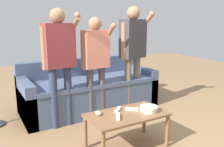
{
  "coord_description": "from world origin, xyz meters",
  "views": [
    {
      "loc": [
        -1.53,
        -2.17,
        1.44
      ],
      "look_at": [
        -0.05,
        0.43,
        0.78
      ],
      "focal_mm": 38.53,
      "sensor_mm": 36.0,
      "label": 1
    }
  ],
  "objects_px": {
    "player_center": "(96,57)",
    "game_remote_wand_far": "(118,110)",
    "snack_bowl": "(149,109)",
    "player_left": "(59,54)",
    "player_right": "(133,47)",
    "couch": "(89,91)",
    "game_remote_nunchuk": "(98,113)",
    "game_remote_wand_near": "(132,109)",
    "coffee_table": "(127,118)",
    "game_remote_wand_spare": "(118,117)"
  },
  "relations": [
    {
      "from": "player_center",
      "to": "game_remote_wand_far",
      "type": "height_order",
      "value": "player_center"
    },
    {
      "from": "couch",
      "to": "player_left",
      "type": "bearing_deg",
      "value": -143.73
    },
    {
      "from": "player_left",
      "to": "player_right",
      "type": "distance_m",
      "value": 1.2
    },
    {
      "from": "couch",
      "to": "game_remote_wand_near",
      "type": "height_order",
      "value": "couch"
    },
    {
      "from": "player_right",
      "to": "game_remote_nunchuk",
      "type": "bearing_deg",
      "value": -140.74
    },
    {
      "from": "game_remote_wand_far",
      "to": "player_right",
      "type": "bearing_deg",
      "value": 47.32
    },
    {
      "from": "game_remote_wand_spare",
      "to": "player_right",
      "type": "bearing_deg",
      "value": 49.11
    },
    {
      "from": "snack_bowl",
      "to": "player_center",
      "type": "height_order",
      "value": "player_center"
    },
    {
      "from": "couch",
      "to": "game_remote_nunchuk",
      "type": "bearing_deg",
      "value": -109.92
    },
    {
      "from": "game_remote_wand_near",
      "to": "game_remote_wand_spare",
      "type": "height_order",
      "value": "same"
    },
    {
      "from": "player_center",
      "to": "game_remote_wand_far",
      "type": "bearing_deg",
      "value": -98.47
    },
    {
      "from": "coffee_table",
      "to": "snack_bowl",
      "type": "height_order",
      "value": "snack_bowl"
    },
    {
      "from": "game_remote_nunchuk",
      "to": "game_remote_wand_near",
      "type": "distance_m",
      "value": 0.41
    },
    {
      "from": "snack_bowl",
      "to": "player_right",
      "type": "relative_size",
      "value": 0.13
    },
    {
      "from": "player_left",
      "to": "game_remote_wand_far",
      "type": "distance_m",
      "value": 1.07
    },
    {
      "from": "snack_bowl",
      "to": "game_remote_wand_near",
      "type": "distance_m",
      "value": 0.2
    },
    {
      "from": "game_remote_nunchuk",
      "to": "game_remote_wand_far",
      "type": "bearing_deg",
      "value": -0.54
    },
    {
      "from": "couch",
      "to": "game_remote_wand_far",
      "type": "xyz_separation_m",
      "value": [
        -0.2,
        -1.26,
        0.13
      ]
    },
    {
      "from": "player_right",
      "to": "game_remote_wand_far",
      "type": "distance_m",
      "value": 1.31
    },
    {
      "from": "snack_bowl",
      "to": "player_right",
      "type": "xyz_separation_m",
      "value": [
        0.48,
        1.04,
        0.59
      ]
    },
    {
      "from": "player_right",
      "to": "game_remote_wand_far",
      "type": "relative_size",
      "value": 12.5
    },
    {
      "from": "player_left",
      "to": "game_remote_wand_near",
      "type": "bearing_deg",
      "value": -57.28
    },
    {
      "from": "snack_bowl",
      "to": "player_right",
      "type": "distance_m",
      "value": 1.29
    },
    {
      "from": "player_left",
      "to": "coffee_table",
      "type": "bearing_deg",
      "value": -64.12
    },
    {
      "from": "couch",
      "to": "game_remote_wand_spare",
      "type": "relative_size",
      "value": 13.83
    },
    {
      "from": "couch",
      "to": "game_remote_wand_far",
      "type": "bearing_deg",
      "value": -99.04
    },
    {
      "from": "couch",
      "to": "game_remote_nunchuk",
      "type": "relative_size",
      "value": 24.51
    },
    {
      "from": "game_remote_wand_near",
      "to": "game_remote_nunchuk",
      "type": "bearing_deg",
      "value": 171.04
    },
    {
      "from": "player_center",
      "to": "player_left",
      "type": "bearing_deg",
      "value": -179.29
    },
    {
      "from": "couch",
      "to": "player_left",
      "type": "distance_m",
      "value": 1.03
    },
    {
      "from": "coffee_table",
      "to": "player_center",
      "type": "xyz_separation_m",
      "value": [
        0.08,
        0.94,
        0.58
      ]
    },
    {
      "from": "coffee_table",
      "to": "snack_bowl",
      "type": "bearing_deg",
      "value": -13.48
    },
    {
      "from": "game_remote_wand_spare",
      "to": "player_center",
      "type": "bearing_deg",
      "value": 77.22
    },
    {
      "from": "coffee_table",
      "to": "player_center",
      "type": "bearing_deg",
      "value": 85.25
    },
    {
      "from": "game_remote_nunchuk",
      "to": "game_remote_wand_spare",
      "type": "xyz_separation_m",
      "value": [
        0.15,
        -0.18,
        -0.01
      ]
    },
    {
      "from": "couch",
      "to": "player_center",
      "type": "xyz_separation_m",
      "value": [
        -0.08,
        -0.44,
        0.64
      ]
    },
    {
      "from": "game_remote_nunchuk",
      "to": "game_remote_wand_spare",
      "type": "height_order",
      "value": "game_remote_nunchuk"
    },
    {
      "from": "player_left",
      "to": "player_right",
      "type": "relative_size",
      "value": 0.97
    },
    {
      "from": "player_left",
      "to": "game_remote_wand_far",
      "type": "height_order",
      "value": "player_left"
    },
    {
      "from": "coffee_table",
      "to": "player_right",
      "type": "relative_size",
      "value": 0.54
    },
    {
      "from": "coffee_table",
      "to": "game_remote_wand_spare",
      "type": "bearing_deg",
      "value": -160.31
    },
    {
      "from": "game_remote_nunchuk",
      "to": "player_right",
      "type": "height_order",
      "value": "player_right"
    },
    {
      "from": "player_center",
      "to": "game_remote_wand_far",
      "type": "distance_m",
      "value": 0.97
    },
    {
      "from": "player_left",
      "to": "snack_bowl",
      "type": "bearing_deg",
      "value": -54.36
    },
    {
      "from": "player_center",
      "to": "game_remote_wand_spare",
      "type": "distance_m",
      "value": 1.14
    },
    {
      "from": "couch",
      "to": "snack_bowl",
      "type": "relative_size",
      "value": 10.24
    },
    {
      "from": "couch",
      "to": "game_remote_wand_far",
      "type": "relative_size",
      "value": 16.32
    },
    {
      "from": "game_remote_nunchuk",
      "to": "game_remote_wand_far",
      "type": "relative_size",
      "value": 0.67
    },
    {
      "from": "coffee_table",
      "to": "game_remote_nunchuk",
      "type": "bearing_deg",
      "value": 157.35
    },
    {
      "from": "couch",
      "to": "snack_bowl",
      "type": "bearing_deg",
      "value": -85.85
    }
  ]
}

